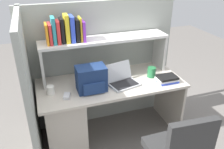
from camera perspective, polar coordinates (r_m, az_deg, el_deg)
The scene contains 12 objects.
ground_plane at distance 3.04m, azimuth -0.31°, elevation -14.00°, with size 8.00×8.00×0.00m, color slate.
desk at distance 2.72m, azimuth -8.24°, elevation -9.15°, with size 1.60×0.70×0.73m.
cubicle_partition_rear at distance 2.93m, azimuth -2.70°, elevation 2.31°, with size 1.84×0.05×1.55m, color #939991.
cubicle_partition_left at distance 2.46m, azimuth -19.17°, elevation -4.44°, with size 0.05×1.06×1.55m, color #939991.
overhead_hutch at distance 2.65m, azimuth -1.74°, elevation 6.81°, with size 1.44×0.28×0.45m.
reference_books_on_shelf at distance 2.50m, azimuth -11.25°, elevation 10.41°, with size 0.39×0.18×0.29m.
laptop at distance 2.57m, azimuth 2.44°, elevation -1.22°, with size 0.36×0.33×0.22m.
backpack at distance 2.42m, azimuth -5.01°, elevation -1.11°, with size 0.30×0.22×0.26m.
computer_mouse at distance 2.39m, azimuth -10.87°, elevation -5.13°, with size 0.06×0.10×0.03m, color silver.
paper_cup at distance 2.46m, azimuth -14.64°, elevation -3.68°, with size 0.08×0.08×0.09m, color white.
snack_canister at distance 2.75m, azimuth 9.53°, elevation 0.57°, with size 0.10×0.10×0.11m, color #26723F.
desk_book_stack at distance 2.68m, azimuth 13.21°, elevation -1.05°, with size 0.23×0.16×0.07m.
Camera 1 is at (-0.72, -2.18, 1.99)m, focal length 37.81 mm.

